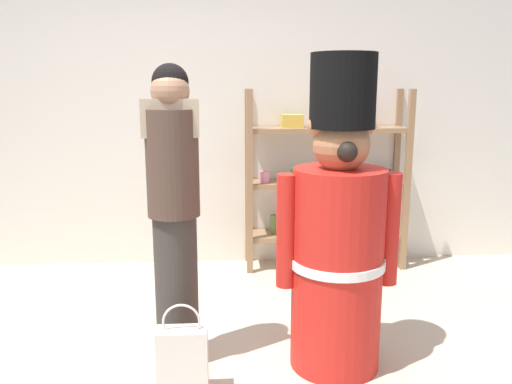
% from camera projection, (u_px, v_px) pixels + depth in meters
% --- Properties ---
extents(back_wall, '(6.40, 0.12, 2.60)m').
position_uv_depth(back_wall, '(215.00, 116.00, 4.41)').
color(back_wall, silver).
rests_on(back_wall, ground_plane).
extents(merchandise_shelf, '(1.37, 0.35, 1.53)m').
position_uv_depth(merchandise_shelf, '(326.00, 178.00, 4.37)').
color(merchandise_shelf, '#93704C').
rests_on(merchandise_shelf, ground_plane).
extents(teddy_bear_guard, '(0.68, 0.52, 1.72)m').
position_uv_depth(teddy_bear_guard, '(338.00, 239.00, 2.77)').
color(teddy_bear_guard, red).
rests_on(teddy_bear_guard, ground_plane).
extents(person_shopper, '(0.30, 0.28, 1.67)m').
position_uv_depth(person_shopper, '(174.00, 210.00, 2.77)').
color(person_shopper, '#38332D').
rests_on(person_shopper, ground_plane).
extents(shopping_bag, '(0.26, 0.12, 0.50)m').
position_uv_depth(shopping_bag, '(183.00, 361.00, 2.58)').
color(shopping_bag, silver).
rests_on(shopping_bag, ground_plane).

